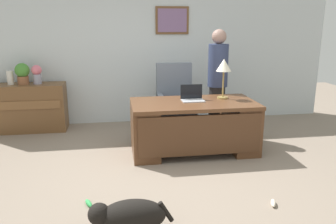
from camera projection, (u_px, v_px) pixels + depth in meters
ground_plane at (166, 178)px, 4.19m from camera, size 12.00×12.00×0.00m
back_wall at (145, 50)px, 6.33m from camera, size 7.00×0.16×2.70m
desk at (194, 125)px, 4.93m from camera, size 1.78×0.91×0.74m
credenza at (25, 108)px, 5.91m from camera, size 1.37×0.50×0.82m
armchair at (175, 103)px, 5.78m from camera, size 0.60×0.59×1.18m
person_standing at (217, 82)px, 5.54m from camera, size 0.32×0.32×1.74m
dog_lying at (129, 216)px, 3.08m from camera, size 0.78×0.32×0.30m
laptop at (192, 97)px, 4.94m from camera, size 0.32×0.22×0.22m
desk_lamp at (224, 68)px, 4.97m from camera, size 0.22×0.22×0.59m
vase_with_flowers at (37, 74)px, 5.80m from camera, size 0.17×0.17×0.32m
vase_empty at (10, 78)px, 5.75m from camera, size 0.11×0.11×0.23m
potted_plant at (22, 73)px, 5.76m from camera, size 0.24×0.24×0.36m
dog_toy_bone at (273, 203)px, 3.55m from camera, size 0.10×0.16×0.05m
dog_toy_plush at (89, 203)px, 3.54m from camera, size 0.11×0.18×0.05m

